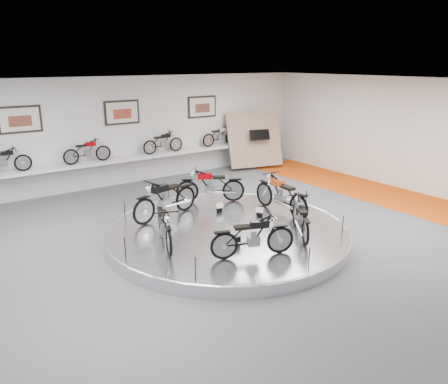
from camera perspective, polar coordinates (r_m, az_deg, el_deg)
floor at (r=11.47m, az=1.33°, el=-6.48°), size 16.00×16.00×0.00m
ceiling at (r=10.55m, az=1.48°, el=13.90°), size 16.00×16.00×0.00m
wall_back at (r=16.87m, az=-13.06°, el=7.74°), size 16.00×0.00×16.00m
wall_right at (r=16.80m, az=24.03°, el=6.69°), size 0.00×14.00×14.00m
orange_carpet_strip at (r=16.23m, az=21.00°, el=-0.54°), size 2.40×12.60×0.01m
dado_band at (r=17.13m, az=-12.72°, el=2.94°), size 15.68×0.04×1.10m
display_platform at (r=11.64m, az=0.45°, el=-5.32°), size 6.40×6.40×0.30m
platform_rim at (r=11.59m, az=0.45°, el=-4.78°), size 6.40×6.40×0.10m
shelf at (r=16.78m, az=-12.44°, el=4.25°), size 11.00×0.55×0.10m
poster_left at (r=15.77m, az=-25.10°, el=8.57°), size 1.35×0.06×0.88m
poster_center at (r=16.74m, az=-13.17°, el=10.09°), size 1.35×0.06×0.88m
poster_right at (r=18.35m, az=-2.86°, el=11.05°), size 1.35×0.06×0.88m
display_panel at (r=19.08m, az=3.97°, el=6.86°), size 2.56×1.52×2.30m
shelf_bike_a at (r=15.61m, az=-26.85°, el=3.46°), size 1.22×0.43×0.73m
shelf_bike_b at (r=16.19m, az=-17.42°, el=4.93°), size 1.22×0.43×0.73m
shelf_bike_c at (r=17.32m, az=-7.95°, el=6.27°), size 1.22×0.43×0.73m
shelf_bike_d at (r=18.69m, az=-0.55°, el=7.20°), size 1.22×0.43×0.73m
bike_a at (r=12.60m, az=7.46°, el=-0.31°), size 0.72×1.91×1.11m
bike_b at (r=13.50m, az=-1.79°, el=0.88°), size 1.86×1.49×1.06m
bike_c at (r=12.23m, az=-7.67°, el=-0.82°), size 2.02×1.10×1.13m
bike_d at (r=10.45m, az=-7.78°, el=-4.35°), size 1.11×1.76×0.98m
bike_e at (r=9.77m, az=3.77°, el=-5.77°), size 1.76×1.13×0.98m
bike_f at (r=11.11m, az=9.97°, el=-3.24°), size 1.36×1.66×0.95m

